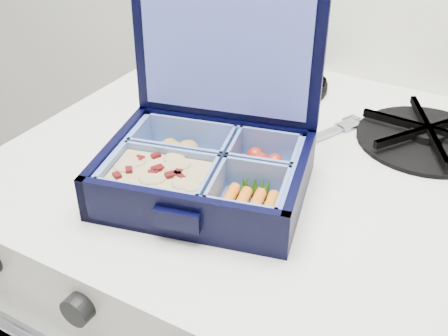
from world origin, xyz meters
The scene contains 4 objects.
bento_box centered at (0.30, 1.56, 0.91)m, with size 0.21×0.16×0.05m, color black, non-canonical shape.
burner_grate centered at (0.48, 1.78, 0.90)m, with size 0.17×0.17×0.02m, color black.
burner_grate_rear centered at (0.23, 1.83, 0.89)m, with size 0.19×0.19×0.02m, color black.
fork centered at (0.35, 1.69, 0.89)m, with size 0.02×0.18×0.01m, color #A2A3B7, non-canonical shape.
Camera 1 is at (0.56, 1.15, 1.23)m, focal length 45.00 mm.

